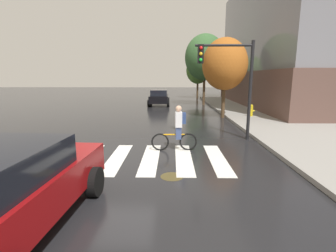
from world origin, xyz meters
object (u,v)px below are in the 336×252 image
object	(u,v)px
street_tree_near	(225,64)
fire_hydrant	(251,110)
traffic_light_near	(232,73)
street_tree_far	(198,70)
manhole_cover	(172,176)
street_tree_mid	(205,57)
sedan_near	(5,190)
cyclist	(178,128)
sedan_mid	(159,97)

from	to	relation	value
street_tree_near	fire_hydrant	bearing A→B (deg)	-8.37
traffic_light_near	street_tree_far	bearing A→B (deg)	88.06
manhole_cover	street_tree_mid	world-z (taller)	street_tree_mid
street_tree_mid	manhole_cover	bearing A→B (deg)	-99.70
sedan_near	street_tree_mid	bearing A→B (deg)	74.00
traffic_light_near	street_tree_mid	size ratio (longest dim) A/B	0.63
manhole_cover	cyclist	size ratio (longest dim) A/B	0.37
cyclist	street_tree_far	world-z (taller)	street_tree_far
manhole_cover	street_tree_mid	size ratio (longest dim) A/B	0.10
fire_hydrant	street_tree_near	distance (m)	3.52
sedan_near	sedan_mid	size ratio (longest dim) A/B	1.08
fire_hydrant	manhole_cover	bearing A→B (deg)	-117.72
street_tree_far	fire_hydrant	bearing A→B (deg)	-82.84
street_tree_far	manhole_cover	bearing A→B (deg)	-97.12
manhole_cover	sedan_near	distance (m)	3.92
manhole_cover	sedan_mid	size ratio (longest dim) A/B	0.15
fire_hydrant	sedan_near	bearing A→B (deg)	-122.70
manhole_cover	fire_hydrant	bearing A→B (deg)	62.28
fire_hydrant	sedan_mid	bearing A→B (deg)	129.61
fire_hydrant	traffic_light_near	bearing A→B (deg)	-115.81
sedan_mid	manhole_cover	bearing A→B (deg)	-85.84
sedan_mid	traffic_light_near	distance (m)	14.26
manhole_cover	sedan_near	xyz separation A→B (m)	(-2.83, -2.59, 0.82)
street_tree_mid	cyclist	bearing A→B (deg)	-100.53
traffic_light_near	street_tree_mid	distance (m)	13.79
sedan_near	cyclist	world-z (taller)	cyclist
traffic_light_near	manhole_cover	bearing A→B (deg)	-120.13
sedan_mid	traffic_light_near	bearing A→B (deg)	-74.32
manhole_cover	street_tree_near	size ratio (longest dim) A/B	0.12
cyclist	sedan_mid	bearing A→B (deg)	95.58
traffic_light_near	fire_hydrant	bearing A→B (deg)	64.19
manhole_cover	cyclist	bearing A→B (deg)	85.45
traffic_light_near	street_tree_mid	bearing A→B (deg)	87.62
sedan_near	cyclist	distance (m)	5.94
street_tree_near	street_tree_mid	size ratio (longest dim) A/B	0.78
sedan_mid	street_tree_far	bearing A→B (deg)	60.54
manhole_cover	traffic_light_near	distance (m)	5.76
sedan_near	traffic_light_near	xyz separation A→B (m)	(5.34, 6.92, 2.04)
sedan_near	fire_hydrant	distance (m)	14.96
sedan_mid	fire_hydrant	distance (m)	10.28
fire_hydrant	street_tree_far	distance (m)	16.37
cyclist	fire_hydrant	world-z (taller)	cyclist
cyclist	street_tree_near	xyz separation A→B (m)	(3.22, 7.74, 2.68)
manhole_cover	fire_hydrant	size ratio (longest dim) A/B	0.82
street_tree_near	street_tree_mid	distance (m)	7.82
cyclist	street_tree_far	distance (m)	23.79
street_tree_far	cyclist	bearing A→B (deg)	-97.40
cyclist	street_tree_near	distance (m)	8.80
fire_hydrant	street_tree_near	world-z (taller)	street_tree_near
fire_hydrant	street_tree_near	xyz separation A→B (m)	(-1.83, 0.27, 2.99)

